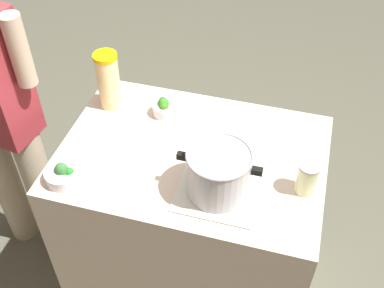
{
  "coord_description": "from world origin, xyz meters",
  "views": [
    {
      "loc": [
        -0.37,
        1.31,
        2.27
      ],
      "look_at": [
        0.0,
        0.0,
        0.95
      ],
      "focal_mm": 44.78,
      "sensor_mm": 36.0,
      "label": 1
    }
  ],
  "objects_px": {
    "mason_jar": "(307,178)",
    "broccoli_bowl_center": "(164,107)",
    "lemonade_pitcher": "(108,80)",
    "cooking_pot": "(219,172)",
    "broccoli_bowl_front": "(64,174)"
  },
  "relations": [
    {
      "from": "lemonade_pitcher",
      "to": "broccoli_bowl_center",
      "type": "xyz_separation_m",
      "value": [
        -0.25,
        -0.0,
        -0.1
      ]
    },
    {
      "from": "cooking_pot",
      "to": "lemonade_pitcher",
      "type": "relative_size",
      "value": 1.17
    },
    {
      "from": "cooking_pot",
      "to": "mason_jar",
      "type": "height_order",
      "value": "cooking_pot"
    },
    {
      "from": "mason_jar",
      "to": "broccoli_bowl_center",
      "type": "relative_size",
      "value": 1.33
    },
    {
      "from": "broccoli_bowl_front",
      "to": "mason_jar",
      "type": "bearing_deg",
      "value": -167.79
    },
    {
      "from": "cooking_pot",
      "to": "broccoli_bowl_front",
      "type": "height_order",
      "value": "cooking_pot"
    },
    {
      "from": "broccoli_bowl_center",
      "to": "broccoli_bowl_front",
      "type": "bearing_deg",
      "value": 62.49
    },
    {
      "from": "lemonade_pitcher",
      "to": "cooking_pot",
      "type": "bearing_deg",
      "value": 147.45
    },
    {
      "from": "lemonade_pitcher",
      "to": "mason_jar",
      "type": "bearing_deg",
      "value": 162.65
    },
    {
      "from": "broccoli_bowl_center",
      "to": "lemonade_pitcher",
      "type": "bearing_deg",
      "value": 0.33
    },
    {
      "from": "mason_jar",
      "to": "broccoli_bowl_front",
      "type": "bearing_deg",
      "value": 12.21
    },
    {
      "from": "mason_jar",
      "to": "broccoli_bowl_center",
      "type": "distance_m",
      "value": 0.7
    },
    {
      "from": "broccoli_bowl_center",
      "to": "mason_jar",
      "type": "bearing_deg",
      "value": 156.51
    },
    {
      "from": "lemonade_pitcher",
      "to": "broccoli_bowl_center",
      "type": "bearing_deg",
      "value": -179.67
    },
    {
      "from": "cooking_pot",
      "to": "broccoli_bowl_center",
      "type": "height_order",
      "value": "cooking_pot"
    }
  ]
}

